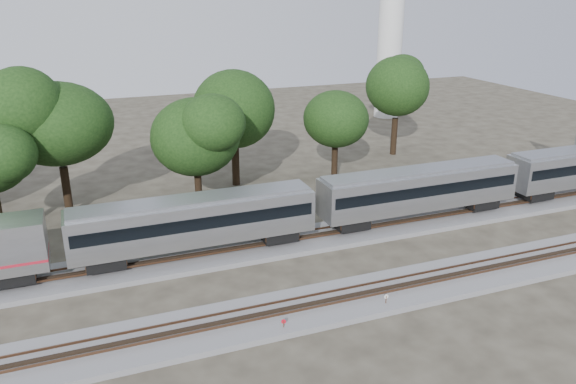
# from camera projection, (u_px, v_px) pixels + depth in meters

# --- Properties ---
(ground) EXTENTS (160.00, 160.00, 0.00)m
(ground) POSITION_uv_depth(u_px,v_px,m) (242.00, 291.00, 39.34)
(ground) COLOR #383328
(ground) RESTS_ON ground
(track_far) EXTENTS (160.00, 5.00, 0.73)m
(track_far) POSITION_uv_depth(u_px,v_px,m) (221.00, 253.00, 44.53)
(track_far) COLOR slate
(track_far) RESTS_ON ground
(track_near) EXTENTS (160.00, 5.00, 0.73)m
(track_near) POSITION_uv_depth(u_px,v_px,m) (260.00, 318.00, 35.76)
(track_near) COLOR slate
(track_near) RESTS_ON ground
(train) EXTENTS (96.98, 3.35, 4.94)m
(train) POSITION_uv_depth(u_px,v_px,m) (421.00, 188.00, 49.66)
(train) COLOR #B5B8BD
(train) RESTS_ON ground
(switch_stand_red) EXTENTS (0.29, 0.10, 0.94)m
(switch_stand_red) POSITION_uv_depth(u_px,v_px,m) (284.00, 324.00, 34.40)
(switch_stand_red) COLOR #512D19
(switch_stand_red) RESTS_ON ground
(switch_stand_white) EXTENTS (0.34, 0.06, 1.06)m
(switch_stand_white) POSITION_uv_depth(u_px,v_px,m) (386.00, 299.00, 37.00)
(switch_stand_white) COLOR #512D19
(switch_stand_white) RESTS_ON ground
(switch_lever) EXTENTS (0.51, 0.32, 0.30)m
(switch_lever) POSITION_uv_depth(u_px,v_px,m) (386.00, 308.00, 37.02)
(switch_lever) COLOR #512D19
(switch_lever) RESTS_ON ground
(tree_3) EXTENTS (8.86, 8.86, 12.50)m
(tree_3) POSITION_uv_depth(u_px,v_px,m) (57.00, 124.00, 49.67)
(tree_3) COLOR black
(tree_3) RESTS_ON ground
(tree_4) EXTENTS (7.42, 7.42, 10.46)m
(tree_4) POSITION_uv_depth(u_px,v_px,m) (195.00, 137.00, 50.96)
(tree_4) COLOR black
(tree_4) RESTS_ON ground
(tree_5) EXTENTS (8.40, 8.40, 11.84)m
(tree_5) POSITION_uv_depth(u_px,v_px,m) (234.00, 109.00, 58.05)
(tree_5) COLOR black
(tree_5) RESTS_ON ground
(tree_6) EXTENTS (6.96, 6.96, 9.81)m
(tree_6) POSITION_uv_depth(u_px,v_px,m) (336.00, 119.00, 60.14)
(tree_6) COLOR black
(tree_6) RESTS_ON ground
(tree_7) EXTENTS (8.82, 8.82, 12.43)m
(tree_7) POSITION_uv_depth(u_px,v_px,m) (397.00, 86.00, 69.10)
(tree_7) COLOR black
(tree_7) RESTS_ON ground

